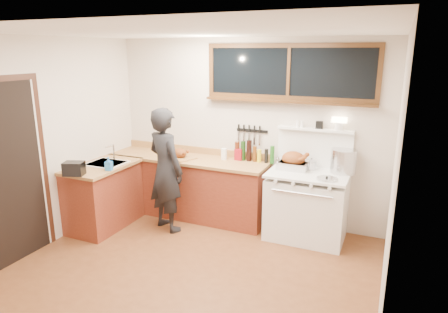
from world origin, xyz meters
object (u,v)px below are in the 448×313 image
at_px(vintage_stove, 307,204).
at_px(cutting_board, 180,155).
at_px(man, 166,170).
at_px(roast_turkey, 294,162).

relative_size(vintage_stove, cutting_board, 3.11).
bearing_deg(man, roast_turkey, 20.25).
height_order(vintage_stove, cutting_board, vintage_stove).
bearing_deg(vintage_stove, roast_turkey, 160.13).
bearing_deg(cutting_board, man, -84.88).
distance_m(man, roast_turkey, 1.72).
bearing_deg(roast_turkey, man, -159.75).
height_order(man, cutting_board, man).
xyz_separation_m(vintage_stove, roast_turkey, (-0.22, 0.08, 0.53)).
distance_m(vintage_stove, roast_turkey, 0.58).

